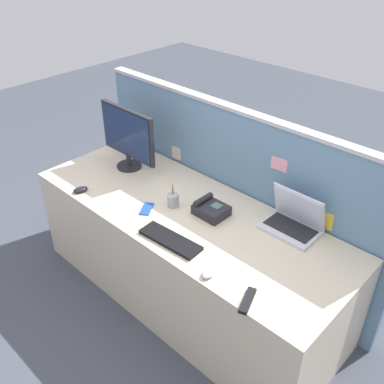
{
  "coord_description": "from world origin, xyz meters",
  "views": [
    {
      "loc": [
        1.59,
        -1.62,
        2.33
      ],
      "look_at": [
        0.0,
        0.05,
        0.84
      ],
      "focal_mm": 41.15,
      "sensor_mm": 36.0,
      "label": 1
    }
  ],
  "objects_px": {
    "keyboard_main": "(170,240)",
    "computer_mouse_right_hand": "(80,190)",
    "pen_cup": "(173,200)",
    "desk_phone": "(211,209)",
    "tv_remote": "(247,301)",
    "laptop": "(294,219)",
    "computer_mouse_left_hand": "(209,273)",
    "cell_phone_blue_case": "(147,209)",
    "desktop_monitor": "(128,136)"
  },
  "relations": [
    {
      "from": "computer_mouse_left_hand",
      "to": "computer_mouse_right_hand",
      "type": "bearing_deg",
      "value": 169.72
    },
    {
      "from": "computer_mouse_left_hand",
      "to": "laptop",
      "type": "bearing_deg",
      "value": 71.33
    },
    {
      "from": "laptop",
      "to": "pen_cup",
      "type": "distance_m",
      "value": 0.76
    },
    {
      "from": "desk_phone",
      "to": "computer_mouse_left_hand",
      "type": "distance_m",
      "value": 0.55
    },
    {
      "from": "laptop",
      "to": "desk_phone",
      "type": "xyz_separation_m",
      "value": [
        -0.45,
        -0.23,
        -0.03
      ]
    },
    {
      "from": "pen_cup",
      "to": "cell_phone_blue_case",
      "type": "bearing_deg",
      "value": -123.73
    },
    {
      "from": "laptop",
      "to": "computer_mouse_left_hand",
      "type": "height_order",
      "value": "laptop"
    },
    {
      "from": "cell_phone_blue_case",
      "to": "tv_remote",
      "type": "height_order",
      "value": "tv_remote"
    },
    {
      "from": "computer_mouse_left_hand",
      "to": "tv_remote",
      "type": "bearing_deg",
      "value": -12.12
    },
    {
      "from": "computer_mouse_right_hand",
      "to": "tv_remote",
      "type": "xyz_separation_m",
      "value": [
        1.43,
        -0.01,
        -0.01
      ]
    },
    {
      "from": "computer_mouse_right_hand",
      "to": "cell_phone_blue_case",
      "type": "distance_m",
      "value": 0.51
    },
    {
      "from": "computer_mouse_left_hand",
      "to": "tv_remote",
      "type": "relative_size",
      "value": 0.59
    },
    {
      "from": "laptop",
      "to": "desktop_monitor",
      "type": "bearing_deg",
      "value": -171.8
    },
    {
      "from": "desktop_monitor",
      "to": "tv_remote",
      "type": "distance_m",
      "value": 1.54
    },
    {
      "from": "laptop",
      "to": "pen_cup",
      "type": "relative_size",
      "value": 2.08
    },
    {
      "from": "computer_mouse_left_hand",
      "to": "tv_remote",
      "type": "xyz_separation_m",
      "value": [
        0.26,
        -0.01,
        -0.01
      ]
    },
    {
      "from": "laptop",
      "to": "computer_mouse_left_hand",
      "type": "xyz_separation_m",
      "value": [
        -0.1,
        -0.64,
        -0.05
      ]
    },
    {
      "from": "computer_mouse_right_hand",
      "to": "cell_phone_blue_case",
      "type": "height_order",
      "value": "computer_mouse_right_hand"
    },
    {
      "from": "computer_mouse_right_hand",
      "to": "pen_cup",
      "type": "distance_m",
      "value": 0.66
    },
    {
      "from": "laptop",
      "to": "computer_mouse_left_hand",
      "type": "distance_m",
      "value": 0.65
    },
    {
      "from": "cell_phone_blue_case",
      "to": "tv_remote",
      "type": "xyz_separation_m",
      "value": [
        0.94,
        -0.18,
        0.01
      ]
    },
    {
      "from": "computer_mouse_right_hand",
      "to": "pen_cup",
      "type": "bearing_deg",
      "value": 42.04
    },
    {
      "from": "pen_cup",
      "to": "cell_phone_blue_case",
      "type": "distance_m",
      "value": 0.18
    },
    {
      "from": "cell_phone_blue_case",
      "to": "pen_cup",
      "type": "bearing_deg",
      "value": 24.22
    },
    {
      "from": "computer_mouse_right_hand",
      "to": "computer_mouse_left_hand",
      "type": "xyz_separation_m",
      "value": [
        1.16,
        -0.0,
        0.0
      ]
    },
    {
      "from": "desktop_monitor",
      "to": "computer_mouse_right_hand",
      "type": "height_order",
      "value": "desktop_monitor"
    },
    {
      "from": "tv_remote",
      "to": "desk_phone",
      "type": "bearing_deg",
      "value": 124.97
    },
    {
      "from": "computer_mouse_right_hand",
      "to": "computer_mouse_left_hand",
      "type": "height_order",
      "value": "same"
    },
    {
      "from": "keyboard_main",
      "to": "computer_mouse_right_hand",
      "type": "relative_size",
      "value": 3.91
    },
    {
      "from": "pen_cup",
      "to": "tv_remote",
      "type": "distance_m",
      "value": 0.91
    },
    {
      "from": "laptop",
      "to": "keyboard_main",
      "type": "bearing_deg",
      "value": -126.84
    },
    {
      "from": "desk_phone",
      "to": "computer_mouse_right_hand",
      "type": "distance_m",
      "value": 0.91
    },
    {
      "from": "desk_phone",
      "to": "tv_remote",
      "type": "relative_size",
      "value": 1.16
    },
    {
      "from": "desk_phone",
      "to": "tv_remote",
      "type": "bearing_deg",
      "value": -34.65
    },
    {
      "from": "desk_phone",
      "to": "cell_phone_blue_case",
      "type": "xyz_separation_m",
      "value": [
        -0.33,
        -0.24,
        -0.03
      ]
    },
    {
      "from": "computer_mouse_right_hand",
      "to": "tv_remote",
      "type": "bearing_deg",
      "value": 12.98
    },
    {
      "from": "pen_cup",
      "to": "tv_remote",
      "type": "xyz_separation_m",
      "value": [
        0.85,
        -0.33,
        -0.04
      ]
    },
    {
      "from": "laptop",
      "to": "keyboard_main",
      "type": "xyz_separation_m",
      "value": [
        -0.44,
        -0.59,
        -0.05
      ]
    },
    {
      "from": "laptop",
      "to": "computer_mouse_right_hand",
      "type": "height_order",
      "value": "laptop"
    },
    {
      "from": "computer_mouse_right_hand",
      "to": "cell_phone_blue_case",
      "type": "relative_size",
      "value": 0.75
    },
    {
      "from": "desk_phone",
      "to": "computer_mouse_left_hand",
      "type": "xyz_separation_m",
      "value": [
        0.36,
        -0.42,
        -0.02
      ]
    },
    {
      "from": "tv_remote",
      "to": "computer_mouse_left_hand",
      "type": "bearing_deg",
      "value": 157.59
    },
    {
      "from": "pen_cup",
      "to": "laptop",
      "type": "bearing_deg",
      "value": 25.51
    },
    {
      "from": "computer_mouse_right_hand",
      "to": "pen_cup",
      "type": "height_order",
      "value": "pen_cup"
    },
    {
      "from": "keyboard_main",
      "to": "computer_mouse_right_hand",
      "type": "bearing_deg",
      "value": 179.34
    },
    {
      "from": "desktop_monitor",
      "to": "cell_phone_blue_case",
      "type": "distance_m",
      "value": 0.63
    },
    {
      "from": "desk_phone",
      "to": "computer_mouse_right_hand",
      "type": "height_order",
      "value": "desk_phone"
    },
    {
      "from": "desk_phone",
      "to": "pen_cup",
      "type": "distance_m",
      "value": 0.25
    },
    {
      "from": "desktop_monitor",
      "to": "desk_phone",
      "type": "bearing_deg",
      "value": -2.84
    },
    {
      "from": "desktop_monitor",
      "to": "laptop",
      "type": "height_order",
      "value": "desktop_monitor"
    }
  ]
}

